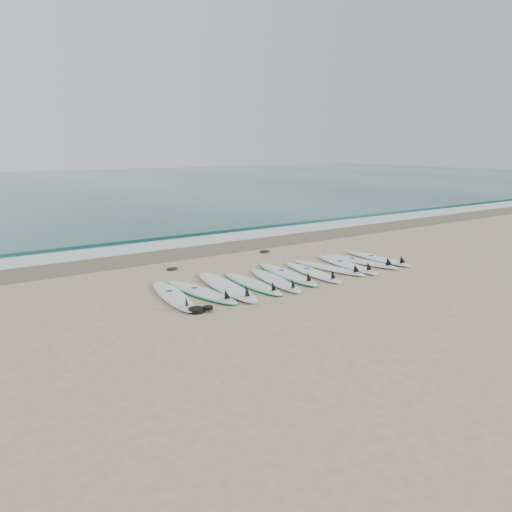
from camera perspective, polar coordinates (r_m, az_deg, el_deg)
ground at (r=12.47m, az=4.08°, el=-2.38°), size 120.00×120.00×0.00m
ocean at (r=42.70m, az=-24.39°, el=7.11°), size 120.00×55.00×0.03m
wet_sand_band at (r=15.79m, az=-5.21°, el=0.79°), size 120.00×1.80×0.01m
foam_band at (r=17.00m, az=-7.52°, el=1.62°), size 120.00×1.40×0.04m
wave_crest at (r=18.33m, az=-9.66°, el=2.43°), size 120.00×1.00×0.10m
surfboard_0 at (r=10.82m, az=-9.38°, el=-4.53°), size 0.87×2.57×0.32m
surfboard_1 at (r=11.07m, az=-6.21°, el=-4.10°), size 0.94×2.51×0.31m
surfboard_2 at (r=11.36m, az=-3.34°, el=-3.51°), size 0.89×2.93×0.37m
surfboard_3 at (r=11.66m, az=-0.35°, el=-3.17°), size 0.61×2.36×0.30m
surfboard_4 at (r=11.92m, az=2.29°, el=-2.79°), size 0.90×2.49×0.31m
surfboard_5 at (r=12.52m, az=3.65°, el=-2.07°), size 0.89×2.65×0.33m
surfboard_6 at (r=12.74m, az=6.56°, el=-1.85°), size 0.79×2.48×0.31m
surfboard_7 at (r=13.27m, az=8.49°, el=-1.34°), size 0.88×2.40×0.30m
surfboard_8 at (r=13.70m, az=10.40°, el=-0.95°), size 0.84×2.59×0.33m
surfboard_9 at (r=14.18m, az=12.01°, el=-0.57°), size 0.84×2.55×0.32m
surfboard_10 at (r=14.62m, az=13.88°, el=-0.28°), size 0.54×2.42×0.31m
seaweed_near at (r=13.31m, az=-9.55°, el=-1.43°), size 0.31×0.24×0.06m
seaweed_far at (r=15.28m, az=1.01°, el=0.55°), size 0.33×0.26×0.06m
leash_coil at (r=9.89m, az=-6.51°, el=-6.11°), size 0.46×0.36×0.11m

